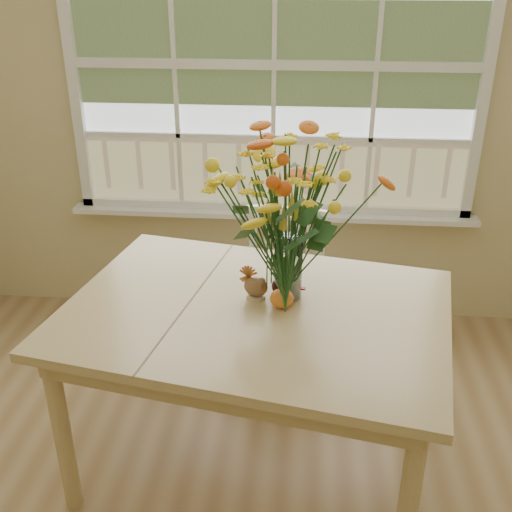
{
  "coord_description": "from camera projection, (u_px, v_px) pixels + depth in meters",
  "views": [
    {
      "loc": [
        0.2,
        -1.15,
        2.04
      ],
      "look_at": [
        0.02,
        0.92,
        1.03
      ],
      "focal_mm": 42.0,
      "sensor_mm": 36.0,
      "label": 1
    }
  ],
  "objects": [
    {
      "name": "turkey_figurine",
      "position": [
        256.0,
        287.0,
        2.44
      ],
      "size": [
        0.11,
        0.09,
        0.13
      ],
      "rotation": [
        0.0,
        0.0,
        -0.24
      ],
      "color": "#CCB78C",
      "rests_on": "dining_table"
    },
    {
      "name": "windsor_chair",
      "position": [
        283.0,
        286.0,
        3.18
      ],
      "size": [
        0.45,
        0.44,
        0.9
      ],
      "rotation": [
        0.0,
        0.0,
        -0.1
      ],
      "color": "white",
      "rests_on": "floor"
    },
    {
      "name": "window",
      "position": [
        274.0,
        68.0,
        3.25
      ],
      "size": [
        2.42,
        0.12,
        1.74
      ],
      "color": "silver",
      "rests_on": "wall_back"
    },
    {
      "name": "dark_gourd",
      "position": [
        282.0,
        287.0,
        2.46
      ],
      "size": [
        0.13,
        0.09,
        0.08
      ],
      "color": "#38160F",
      "rests_on": "dining_table"
    },
    {
      "name": "pumpkin",
      "position": [
        282.0,
        299.0,
        2.38
      ],
      "size": [
        0.1,
        0.1,
        0.07
      ],
      "primitive_type": "ellipsoid",
      "color": "orange",
      "rests_on": "dining_table"
    },
    {
      "name": "dining_table",
      "position": [
        256.0,
        327.0,
        2.43
      ],
      "size": [
        1.68,
        1.34,
        0.81
      ],
      "rotation": [
        0.0,
        0.0,
        -0.19
      ],
      "color": "tan",
      "rests_on": "floor"
    },
    {
      "name": "flower_vase",
      "position": [
        290.0,
        208.0,
        2.3
      ],
      "size": [
        0.55,
        0.55,
        0.65
      ],
      "color": "white",
      "rests_on": "dining_table"
    },
    {
      "name": "wall_back",
      "position": [
        274.0,
        101.0,
        3.36
      ],
      "size": [
        4.0,
        0.02,
        2.7
      ],
      "primitive_type": "cube",
      "color": "#D0BE85",
      "rests_on": "floor"
    }
  ]
}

